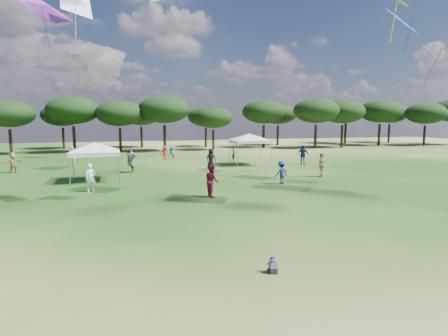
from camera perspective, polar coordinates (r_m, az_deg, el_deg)
The scene contains 6 objects.
ground at distance 9.04m, azimuth 11.67°, elevation -21.12°, with size 140.00×140.00×0.00m, color #234A16.
tree_line at distance 54.72m, azimuth -10.47°, elevation 8.43°, with size 108.78×17.63×7.77m.
tent_left at distance 27.62m, azimuth -19.13°, elevation 3.42°, with size 6.68×6.68×3.01m.
tent_right at distance 35.54m, azimuth 3.91°, elevation 5.03°, with size 6.80×6.80×3.28m.
toddler at distance 10.97m, azimuth 7.52°, elevation -14.49°, with size 0.36×0.39×0.50m.
festival_crowd at distance 31.38m, azimuth -11.34°, elevation 0.96°, with size 28.45×22.42×1.89m.
Camera 1 is at (-3.90, -6.94, 4.29)m, focal length 30.00 mm.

